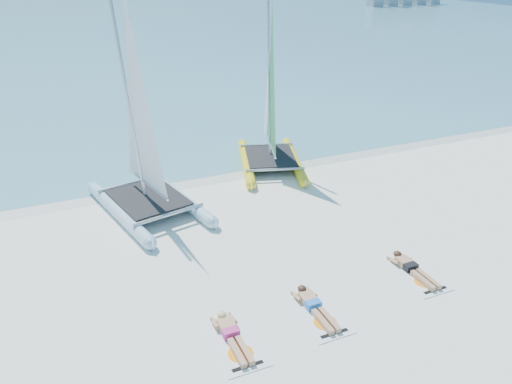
# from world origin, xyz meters

# --- Properties ---
(ground) EXTENTS (140.00, 140.00, 0.00)m
(ground) POSITION_xyz_m (0.00, 0.00, 0.00)
(ground) COLOR white
(ground) RESTS_ON ground
(sea) EXTENTS (140.00, 115.00, 0.01)m
(sea) POSITION_xyz_m (0.00, 63.00, 0.01)
(sea) COLOR #6DAFB6
(sea) RESTS_ON ground
(wet_sand_strip) EXTENTS (140.00, 1.40, 0.01)m
(wet_sand_strip) POSITION_xyz_m (0.00, 5.50, 0.00)
(wet_sand_strip) COLOR silver
(wet_sand_strip) RESTS_ON ground
(catamaran_blue) EXTENTS (3.61, 5.71, 7.22)m
(catamaran_blue) POSITION_xyz_m (-2.85, 3.80, 2.15)
(catamaran_blue) COLOR #AACCDF
(catamaran_blue) RESTS_ON ground
(catamaran_yellow) EXTENTS (3.74, 5.41, 6.73)m
(catamaran_yellow) POSITION_xyz_m (2.70, 6.05, 2.12)
(catamaran_yellow) COLOR yellow
(catamaran_yellow) RESTS_ON ground
(towel_a) EXTENTS (1.00, 1.85, 0.02)m
(towel_a) POSITION_xyz_m (-2.52, -3.47, 0.01)
(towel_a) COLOR white
(towel_a) RESTS_ON ground
(sunbather_a) EXTENTS (0.37, 1.73, 0.26)m
(sunbather_a) POSITION_xyz_m (-2.52, -3.27, 0.12)
(sunbather_a) COLOR tan
(sunbather_a) RESTS_ON towel_a
(towel_b) EXTENTS (1.00, 1.85, 0.02)m
(towel_b) POSITION_xyz_m (-0.33, -3.32, 0.01)
(towel_b) COLOR white
(towel_b) RESTS_ON ground
(sunbather_b) EXTENTS (0.37, 1.73, 0.26)m
(sunbather_b) POSITION_xyz_m (-0.33, -3.13, 0.12)
(sunbather_b) COLOR tan
(sunbather_b) RESTS_ON towel_b
(towel_c) EXTENTS (1.00, 1.85, 0.02)m
(towel_c) POSITION_xyz_m (2.89, -2.96, 0.01)
(towel_c) COLOR white
(towel_c) RESTS_ON ground
(sunbather_c) EXTENTS (0.37, 1.73, 0.26)m
(sunbather_c) POSITION_xyz_m (2.89, -2.77, 0.12)
(sunbather_c) COLOR tan
(sunbather_c) RESTS_ON towel_c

